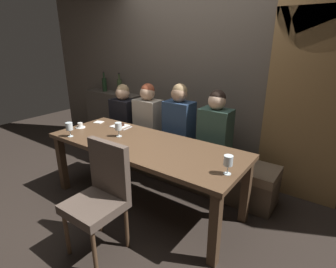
{
  "coord_description": "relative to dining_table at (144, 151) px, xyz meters",
  "views": [
    {
      "loc": [
        1.72,
        -1.96,
        1.78
      ],
      "look_at": [
        0.21,
        0.16,
        0.84
      ],
      "focal_mm": 28.05,
      "sensor_mm": 36.0,
      "label": 1
    }
  ],
  "objects": [
    {
      "name": "ground",
      "position": [
        0.0,
        0.0,
        -0.65
      ],
      "size": [
        9.0,
        9.0,
        0.0
      ],
      "primitive_type": "plane",
      "color": "black"
    },
    {
      "name": "back_wall_tiled",
      "position": [
        0.0,
        1.22,
        0.85
      ],
      "size": [
        6.0,
        0.12,
        3.0
      ],
      "primitive_type": "cube",
      "color": "brown",
      "rests_on": "ground"
    },
    {
      "name": "arched_door",
      "position": [
        1.35,
        1.15,
        0.71
      ],
      "size": [
        0.9,
        0.05,
        2.55
      ],
      "color": "olive",
      "rests_on": "ground"
    },
    {
      "name": "back_counter",
      "position": [
        -1.55,
        1.04,
        -0.18
      ],
      "size": [
        1.1,
        0.28,
        0.95
      ],
      "primitive_type": "cube",
      "color": "#494138",
      "rests_on": "ground"
    },
    {
      "name": "dining_table",
      "position": [
        0.0,
        0.0,
        0.0
      ],
      "size": [
        2.2,
        0.84,
        0.74
      ],
      "color": "#493422",
      "rests_on": "ground"
    },
    {
      "name": "banquette_bench",
      "position": [
        0.0,
        0.7,
        -0.42
      ],
      "size": [
        2.5,
        0.44,
        0.45
      ],
      "color": "#4A3C2E",
      "rests_on": "ground"
    },
    {
      "name": "chair_near_side",
      "position": [
        0.13,
        -0.72,
        -0.09
      ],
      "size": [
        0.44,
        0.44,
        0.98
      ],
      "color": "brown",
      "rests_on": "ground"
    },
    {
      "name": "diner_redhead",
      "position": [
        -0.97,
        0.68,
        0.14
      ],
      "size": [
        0.36,
        0.24,
        0.74
      ],
      "color": "black",
      "rests_on": "banquette_bench"
    },
    {
      "name": "diner_bearded",
      "position": [
        -0.51,
        0.69,
        0.17
      ],
      "size": [
        0.36,
        0.24,
        0.79
      ],
      "color": "#9E9384",
      "rests_on": "banquette_bench"
    },
    {
      "name": "diner_far_end",
      "position": [
        0.01,
        0.67,
        0.19
      ],
      "size": [
        0.36,
        0.24,
        0.84
      ],
      "color": "navy",
      "rests_on": "banquette_bench"
    },
    {
      "name": "diner_near_end",
      "position": [
        0.5,
        0.69,
        0.18
      ],
      "size": [
        0.36,
        0.24,
        0.81
      ],
      "color": "#2D473D",
      "rests_on": "banquette_bench"
    },
    {
      "name": "wine_bottle_dark_red",
      "position": [
        -1.74,
        1.04,
        0.42
      ],
      "size": [
        0.08,
        0.08,
        0.33
      ],
      "color": "black",
      "rests_on": "back_counter"
    },
    {
      "name": "wine_bottle_pale_label",
      "position": [
        -1.41,
        1.06,
        0.42
      ],
      "size": [
        0.08,
        0.08,
        0.33
      ],
      "color": "#384728",
      "rests_on": "back_counter"
    },
    {
      "name": "wine_glass_center_front",
      "position": [
        -0.81,
        -0.33,
        0.2
      ],
      "size": [
        0.08,
        0.08,
        0.16
      ],
      "color": "silver",
      "rests_on": "dining_table"
    },
    {
      "name": "wine_glass_near_right",
      "position": [
        1.0,
        -0.12,
        0.2
      ],
      "size": [
        0.08,
        0.08,
        0.16
      ],
      "color": "silver",
      "rests_on": "dining_table"
    },
    {
      "name": "wine_glass_end_right",
      "position": [
        -0.36,
        -0.01,
        0.2
      ],
      "size": [
        0.08,
        0.08,
        0.16
      ],
      "color": "silver",
      "rests_on": "dining_table"
    },
    {
      "name": "espresso_cup",
      "position": [
        -0.98,
        -0.06,
        0.11
      ],
      "size": [
        0.12,
        0.12,
        0.06
      ],
      "color": "white",
      "rests_on": "dining_table"
    },
    {
      "name": "dessert_plate",
      "position": [
        -0.61,
        0.26,
        0.1
      ],
      "size": [
        0.19,
        0.19,
        0.05
      ],
      "color": "white",
      "rests_on": "dining_table"
    },
    {
      "name": "fork_on_table",
      "position": [
        -0.48,
        0.25,
        0.09
      ],
      "size": [
        0.03,
        0.17,
        0.01
      ],
      "primitive_type": "cube",
      "rotation": [
        0.0,
        0.0,
        0.09
      ],
      "color": "silver",
      "rests_on": "dining_table"
    },
    {
      "name": "folded_napkin",
      "position": [
        -0.97,
        0.21,
        0.09
      ],
      "size": [
        0.13,
        0.13,
        0.01
      ],
      "primitive_type": "cube",
      "rotation": [
        0.0,
        0.0,
        0.28
      ],
      "color": "silver",
      "rests_on": "dining_table"
    }
  ]
}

